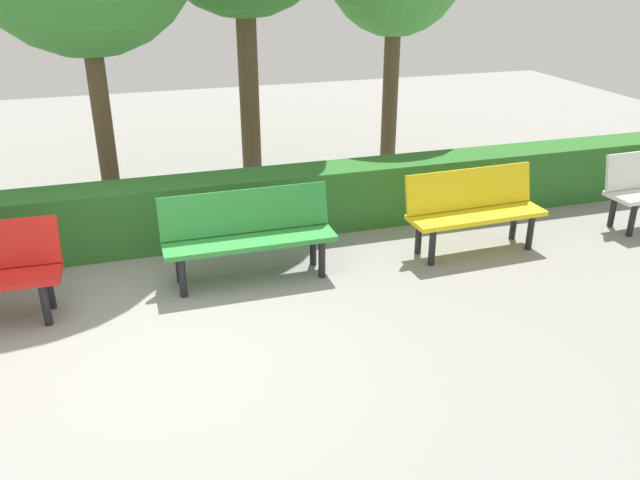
% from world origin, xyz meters
% --- Properties ---
extents(ground_plane, '(21.57, 21.57, 0.00)m').
position_xyz_m(ground_plane, '(0.00, 0.00, 0.00)').
color(ground_plane, gray).
extents(bench_yellow, '(1.49, 0.51, 0.86)m').
position_xyz_m(bench_yellow, '(-3.41, -0.90, 0.48)').
color(bench_yellow, yellow).
rests_on(bench_yellow, ground_plane).
extents(bench_green, '(1.65, 0.47, 0.86)m').
position_xyz_m(bench_green, '(-1.00, -0.96, 0.48)').
color(bench_green, '#2D8C38').
rests_on(bench_green, ground_plane).
extents(hedge_row, '(17.57, 0.53, 0.72)m').
position_xyz_m(hedge_row, '(-1.08, -1.96, 0.36)').
color(hedge_row, '#2D6B28').
rests_on(hedge_row, ground_plane).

